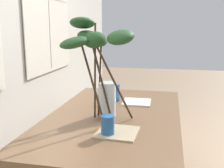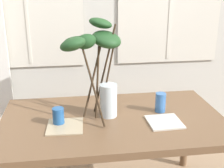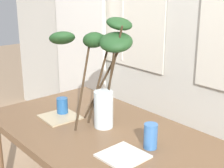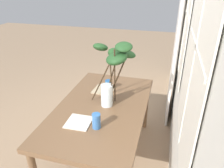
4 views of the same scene
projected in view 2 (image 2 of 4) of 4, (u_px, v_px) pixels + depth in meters
back_wall_with_windows at (100, 11)px, 2.66m from camera, size 5.44×0.14×2.76m
dining_table at (113, 128)px, 2.13m from camera, size 1.58×0.92×0.73m
vase_with_branches at (96, 56)px, 2.04m from camera, size 0.46×0.54×0.69m
drinking_glass_blue_left at (58, 116)px, 2.00m from camera, size 0.08×0.08×0.12m
drinking_glass_blue_right at (160, 102)px, 2.19m from camera, size 0.08×0.08×0.14m
plate_square_left at (65, 126)px, 1.98m from camera, size 0.25×0.25×0.01m
plate_square_right at (164, 122)px, 2.04m from camera, size 0.23×0.23×0.01m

